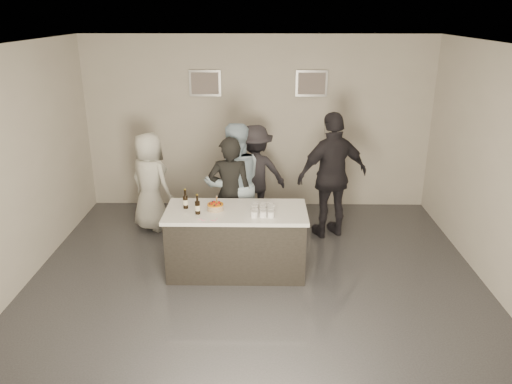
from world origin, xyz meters
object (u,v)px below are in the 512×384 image
beer_bottle_b (197,204)px  person_main_blue (234,184)px  bar_counter (237,241)px  person_main_black (230,194)px  cake (215,207)px  beer_bottle_a (185,199)px  person_guest_right (333,176)px  person_guest_left (150,182)px  person_guest_back (255,174)px

beer_bottle_b → person_main_blue: (0.41, 1.09, -0.10)m
bar_counter → person_main_black: size_ratio=1.09×
bar_counter → beer_bottle_b: size_ratio=7.15×
beer_bottle_b → person_main_black: 0.94m
cake → person_main_black: (0.15, 0.71, -0.08)m
beer_bottle_a → person_guest_right: 2.38m
person_main_black → bar_counter: bearing=97.0°
person_guest_left → person_guest_back: bearing=-134.1°
person_main_black → person_guest_left: size_ratio=1.08×
cake → person_guest_right: bearing=35.6°
person_guest_back → beer_bottle_a: bearing=46.3°
cake → person_guest_back: 1.84m
beer_bottle_a → person_guest_left: person_guest_left is taller
cake → person_main_blue: (0.19, 0.95, -0.01)m
beer_bottle_a → person_main_blue: size_ratio=0.14×
beer_bottle_a → person_main_blue: (0.59, 0.89, -0.10)m
beer_bottle_a → beer_bottle_b: bearing=-46.8°
beer_bottle_a → person_guest_left: (-0.77, 1.36, -0.23)m
beer_bottle_b → person_guest_back: person_guest_back is taller
person_guest_right → person_guest_back: size_ratio=1.20×
bar_counter → beer_bottle_a: size_ratio=7.15×
cake → person_guest_left: person_guest_left is taller
beer_bottle_b → person_guest_right: (1.90, 1.35, -0.05)m
person_guest_right → person_guest_back: bearing=-45.5°
beer_bottle_a → person_guest_left: bearing=119.7°
person_guest_left → person_main_black: bearing=-174.1°
beer_bottle_a → person_guest_left: size_ratio=0.16×
bar_counter → cake: 0.56m
beer_bottle_b → person_guest_left: size_ratio=0.16×
cake → person_main_blue: 0.97m
cake → person_main_blue: bearing=78.4°
person_main_black → person_main_blue: person_main_blue is taller
beer_bottle_b → person_guest_back: 2.04m
bar_counter → beer_bottle_b: (-0.49, -0.14, 0.58)m
beer_bottle_b → person_guest_right: 2.33m
beer_bottle_b → person_main_blue: size_ratio=0.14×
cake → beer_bottle_b: beer_bottle_b is taller
person_main_black → person_main_blue: size_ratio=0.92×
bar_counter → beer_bottle_b: bearing=-164.3°
bar_counter → person_main_black: 0.83m
beer_bottle_b → person_main_blue: person_main_blue is taller
person_guest_left → cake: bearing=163.5°
beer_bottle_b → bar_counter: bearing=15.7°
person_main_black → cake: bearing=75.5°
beer_bottle_a → person_guest_right: (2.09, 1.15, -0.05)m
person_main_blue → person_guest_back: size_ratio=1.13×
person_guest_left → person_main_blue: bearing=-164.8°
bar_counter → person_guest_right: size_ratio=0.95×
cake → beer_bottle_b: size_ratio=0.82×
person_main_black → person_guest_right: bearing=-165.0°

